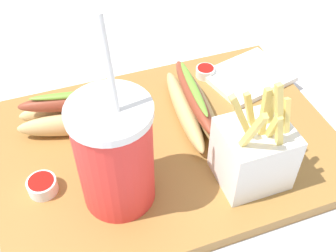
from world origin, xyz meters
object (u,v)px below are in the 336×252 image
(ketchup_cup_2, at_px, (42,185))
(fries_basket, at_px, (254,152))
(soda_cup, at_px, (115,155))
(ketchup_cup_3, at_px, (260,124))
(hot_dog_1, at_px, (193,104))
(ketchup_cup_1, at_px, (205,71))
(napkin_stack, at_px, (248,76))
(hot_dog_2, at_px, (75,114))

(ketchup_cup_2, bearing_deg, fries_basket, -14.58)
(soda_cup, bearing_deg, fries_basket, -9.92)
(fries_basket, xyz_separation_m, ketchup_cup_3, (0.05, 0.07, -0.04))
(hot_dog_1, distance_m, ketchup_cup_1, 0.10)
(ketchup_cup_2, height_order, napkin_stack, ketchup_cup_2)
(soda_cup, height_order, ketchup_cup_1, soda_cup)
(soda_cup, distance_m, ketchup_cup_2, 0.12)
(ketchup_cup_2, xyz_separation_m, napkin_stack, (0.35, 0.12, -0.01))
(fries_basket, distance_m, ketchup_cup_1, 0.22)
(hot_dog_2, distance_m, ketchup_cup_1, 0.23)
(ketchup_cup_1, xyz_separation_m, napkin_stack, (0.07, -0.03, -0.00))
(napkin_stack, bearing_deg, hot_dog_1, -157.36)
(soda_cup, height_order, fries_basket, soda_cup)
(hot_dog_2, relative_size, ketchup_cup_1, 5.37)
(hot_dog_2, bearing_deg, ketchup_cup_2, -122.46)
(soda_cup, bearing_deg, hot_dog_1, 36.15)
(ketchup_cup_3, bearing_deg, fries_basket, -127.08)
(napkin_stack, bearing_deg, hot_dog_2, -176.80)
(soda_cup, relative_size, hot_dog_2, 1.48)
(soda_cup, distance_m, fries_basket, 0.17)
(ketchup_cup_1, bearing_deg, napkin_stack, -25.68)
(hot_dog_1, height_order, ketchup_cup_2, hot_dog_1)
(ketchup_cup_1, height_order, ketchup_cup_2, ketchup_cup_2)
(hot_dog_1, height_order, ketchup_cup_3, hot_dog_1)
(fries_basket, height_order, ketchup_cup_3, fries_basket)
(hot_dog_2, height_order, napkin_stack, hot_dog_2)
(fries_basket, bearing_deg, soda_cup, 170.08)
(fries_basket, xyz_separation_m, ketchup_cup_2, (-0.26, 0.07, -0.04))
(soda_cup, relative_size, hot_dog_1, 1.38)
(hot_dog_1, bearing_deg, hot_dog_2, 168.36)
(napkin_stack, bearing_deg, ketchup_cup_2, -161.90)
(soda_cup, relative_size, ketchup_cup_2, 6.69)
(ketchup_cup_1, bearing_deg, ketchup_cup_2, -153.01)
(ketchup_cup_3, height_order, napkin_stack, ketchup_cup_3)
(ketchup_cup_3, bearing_deg, ketchup_cup_1, 99.59)
(napkin_stack, bearing_deg, soda_cup, -149.68)
(fries_basket, bearing_deg, hot_dog_1, 101.66)
(fries_basket, bearing_deg, ketchup_cup_3, 52.92)
(ketchup_cup_2, bearing_deg, napkin_stack, 18.10)
(hot_dog_1, relative_size, napkin_stack, 1.41)
(ketchup_cup_3, xyz_separation_m, napkin_stack, (0.04, 0.11, -0.01))
(soda_cup, xyz_separation_m, ketchup_cup_3, (0.22, 0.04, -0.06))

